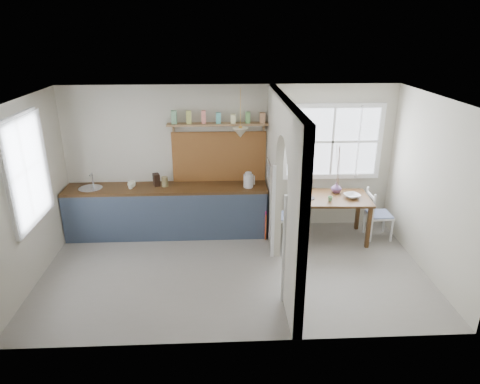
{
  "coord_description": "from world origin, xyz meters",
  "views": [
    {
      "loc": [
        -0.18,
        -5.69,
        3.51
      ],
      "look_at": [
        0.1,
        0.22,
        1.2
      ],
      "focal_mm": 32.0,
      "sensor_mm": 36.0,
      "label": 1
    }
  ],
  "objects_px": {
    "dining_table": "(331,218)",
    "chair_left": "(282,216)",
    "vase": "(336,188)",
    "kettle": "(248,180)",
    "chair_right": "(379,214)"
  },
  "relations": [
    {
      "from": "chair_left",
      "to": "chair_right",
      "type": "distance_m",
      "value": 1.7
    },
    {
      "from": "dining_table",
      "to": "vase",
      "type": "xyz_separation_m",
      "value": [
        0.11,
        0.2,
        0.48
      ]
    },
    {
      "from": "kettle",
      "to": "vase",
      "type": "height_order",
      "value": "kettle"
    },
    {
      "from": "chair_right",
      "to": "kettle",
      "type": "bearing_deg",
      "value": 83.81
    },
    {
      "from": "chair_left",
      "to": "chair_right",
      "type": "bearing_deg",
      "value": 88.34
    },
    {
      "from": "kettle",
      "to": "vase",
      "type": "bearing_deg",
      "value": -9.9
    },
    {
      "from": "dining_table",
      "to": "kettle",
      "type": "height_order",
      "value": "kettle"
    },
    {
      "from": "kettle",
      "to": "dining_table",
      "type": "bearing_deg",
      "value": -17.71
    },
    {
      "from": "dining_table",
      "to": "chair_left",
      "type": "bearing_deg",
      "value": -177.0
    },
    {
      "from": "chair_right",
      "to": "vase",
      "type": "height_order",
      "value": "vase"
    },
    {
      "from": "kettle",
      "to": "vase",
      "type": "distance_m",
      "value": 1.55
    },
    {
      "from": "vase",
      "to": "dining_table",
      "type": "bearing_deg",
      "value": -118.89
    },
    {
      "from": "chair_right",
      "to": "kettle",
      "type": "height_order",
      "value": "kettle"
    },
    {
      "from": "chair_left",
      "to": "kettle",
      "type": "height_order",
      "value": "kettle"
    },
    {
      "from": "chair_right",
      "to": "dining_table",
      "type": "bearing_deg",
      "value": 88.82
    }
  ]
}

